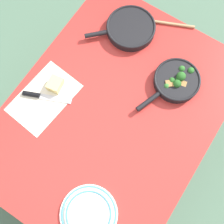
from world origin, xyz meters
The scene contains 9 objects.
ground_plane centered at (0.00, 0.00, 0.00)m, with size 14.00×14.00×0.00m, color #51755B.
dining_table_red centered at (0.00, 0.00, 0.66)m, with size 1.28×0.96×0.73m.
skillet_broccoli centered at (0.31, -0.18, 0.76)m, with size 0.36×0.23×0.08m.
skillet_eggs centered at (0.44, 0.17, 0.75)m, with size 0.31×0.31×0.05m.
wooden_spoon centered at (0.56, 0.09, 0.74)m, with size 0.17×0.33×0.02m.
parchment_sheet centered at (-0.12, 0.33, 0.73)m, with size 0.37×0.26×0.00m.
grater_knife centered at (-0.12, 0.35, 0.74)m, with size 0.12×0.24×0.02m.
cheese_block centered at (-0.03, 0.32, 0.75)m, with size 0.09×0.07×0.05m.
dinner_plate_stack centered at (-0.45, -0.17, 0.74)m, with size 0.26×0.26×0.03m.
Camera 1 is at (-0.38, -0.25, 2.19)m, focal length 50.00 mm.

